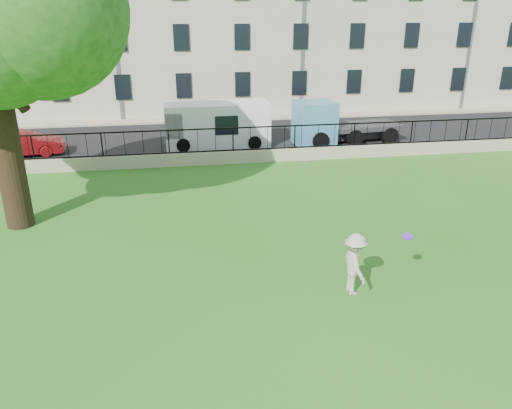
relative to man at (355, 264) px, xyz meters
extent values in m
plane|color=#296117|center=(-1.67, 0.15, -0.84)|extent=(120.00, 120.00, 0.00)
cube|color=tan|center=(-1.67, 12.15, -0.54)|extent=(50.00, 0.40, 0.60)
cube|color=black|center=(-1.67, 12.15, -0.21)|extent=(50.00, 0.05, 0.06)
cube|color=black|center=(-1.67, 12.15, 0.86)|extent=(50.00, 0.05, 0.06)
cube|color=black|center=(-1.67, 16.85, -0.83)|extent=(60.00, 9.00, 0.01)
cube|color=tan|center=(-1.67, 22.05, -0.78)|extent=(60.00, 1.40, 0.12)
cube|color=beige|center=(-1.67, 27.75, 5.66)|extent=(56.00, 10.00, 13.00)
cylinder|color=black|center=(-9.76, 6.02, 1.59)|extent=(0.89, 0.89, 4.85)
sphere|color=#1D5316|center=(-7.96, 5.22, 6.06)|extent=(5.07, 5.07, 5.07)
imported|color=beige|center=(0.00, 0.00, 0.00)|extent=(0.67, 1.11, 1.67)
cylinder|color=#6B24CE|center=(1.37, 0.02, 0.67)|extent=(0.28, 0.28, 0.12)
imported|color=#A5141A|center=(-11.87, 15.07, -0.21)|extent=(3.93, 1.70, 1.26)
cube|color=white|center=(-2.09, 15.55, 0.31)|extent=(5.50, 2.22, 2.30)
cube|color=#56A0CB|center=(4.83, 15.04, 0.33)|extent=(5.72, 2.51, 2.33)
camera|label=1|loc=(-4.35, -10.75, 6.14)|focal=35.00mm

